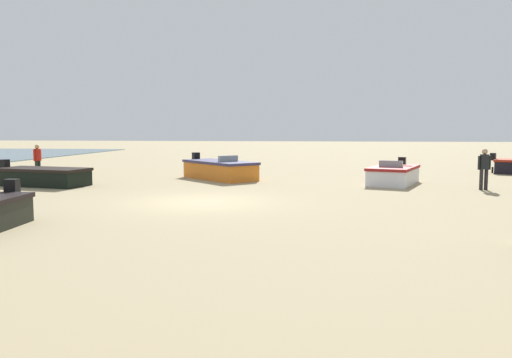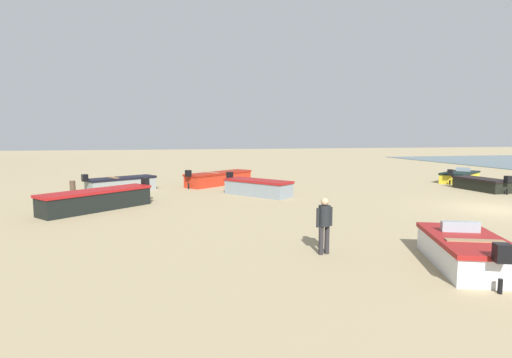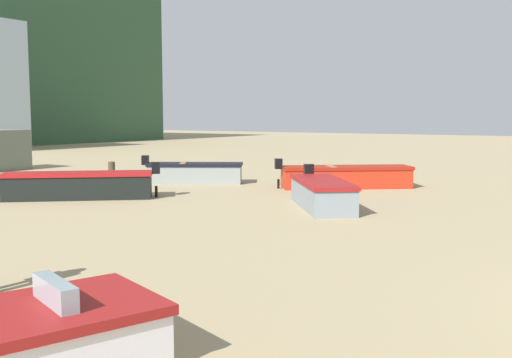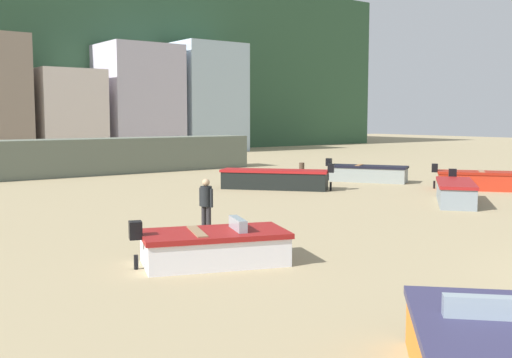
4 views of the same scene
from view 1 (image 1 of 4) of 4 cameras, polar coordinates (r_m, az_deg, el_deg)
name	(u,v)px [view 1 (image 1 of 4)]	position (r m, az deg, el deg)	size (l,w,h in m)	color
ground_plane	(200,202)	(17.03, -6.18, -2.55)	(160.00, 160.00, 0.00)	tan
boat_orange_3	(220,170)	(24.61, -4.04, 1.03)	(4.18, 4.13, 1.19)	orange
boat_black_5	(43,177)	(23.47, -22.47, 0.24)	(2.39, 4.18, 1.07)	black
boat_white_6	(394,175)	(23.15, 14.97, 0.45)	(3.74, 2.74, 1.09)	white
beach_walker_foreground	(484,166)	(22.05, 23.92, 1.35)	(0.41, 0.54, 1.62)	#262326
beach_walker_distant	(37,158)	(27.80, -23.01, 2.17)	(0.54, 0.39, 1.62)	black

